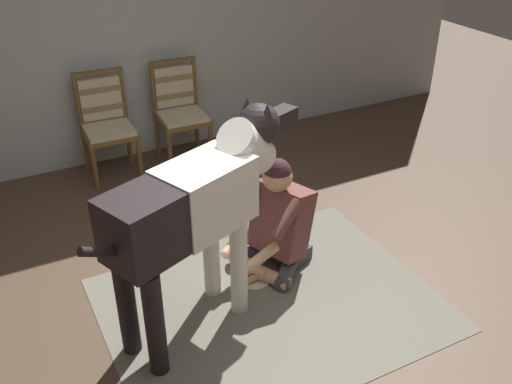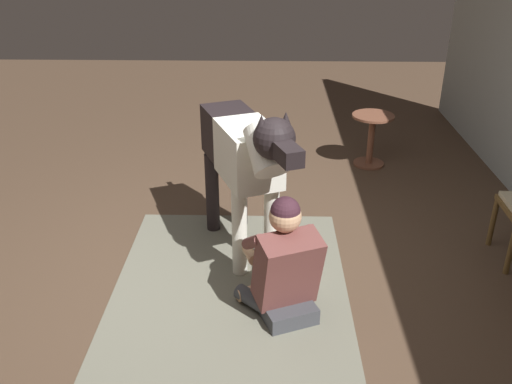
# 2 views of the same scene
# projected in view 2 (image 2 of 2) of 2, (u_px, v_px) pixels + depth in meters

# --- Properties ---
(ground_plane) EXTENTS (14.02, 14.02, 0.00)m
(ground_plane) POSITION_uv_depth(u_px,v_px,m) (223.00, 272.00, 4.23)
(ground_plane) COLOR brown
(area_rug) EXTENTS (2.18, 1.71, 0.01)m
(area_rug) POSITION_uv_depth(u_px,v_px,m) (231.00, 287.00, 4.05)
(area_rug) COLOR slate
(area_rug) RESTS_ON ground
(person_sitting_on_floor) EXTENTS (0.75, 0.61, 0.88)m
(person_sitting_on_floor) POSITION_uv_depth(u_px,v_px,m) (284.00, 267.00, 3.65)
(person_sitting_on_floor) COLOR #3F4046
(person_sitting_on_floor) RESTS_ON ground
(large_dog) EXTENTS (1.60, 0.77, 1.36)m
(large_dog) POSITION_uv_depth(u_px,v_px,m) (245.00, 155.00, 4.06)
(large_dog) COLOR white
(large_dog) RESTS_ON ground
(hot_dog_on_plate) EXTENTS (0.24, 0.24, 0.06)m
(hot_dog_on_plate) POSITION_uv_depth(u_px,v_px,m) (269.00, 287.00, 4.02)
(hot_dog_on_plate) COLOR silver
(hot_dog_on_plate) RESTS_ON ground
(round_side_table) EXTENTS (0.45, 0.45, 0.57)m
(round_side_table) POSITION_uv_depth(u_px,v_px,m) (371.00, 135.00, 5.93)
(round_side_table) COLOR brown
(round_side_table) RESTS_ON ground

